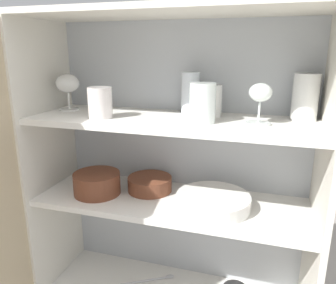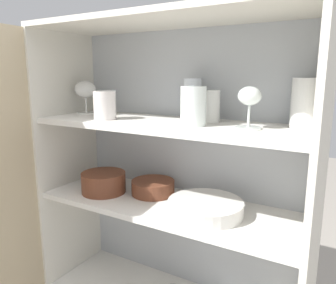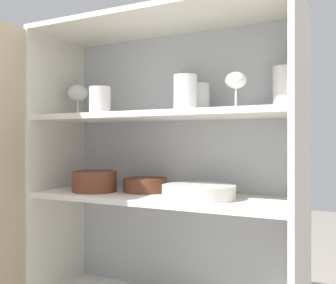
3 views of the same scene
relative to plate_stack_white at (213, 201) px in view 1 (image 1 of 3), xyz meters
The scene contains 17 objects.
cupboard_back_panel 0.24m from the plate_stack_white, 130.20° to the left, with size 0.96×0.02×1.25m, color #B2B7BC.
cupboard_side_left 0.63m from the plate_stack_white, behind, with size 0.02×0.34×1.25m, color silver.
cupboard_side_right 0.32m from the plate_stack_white, ahead, with size 0.02×0.34×1.25m, color silver.
cupboard_top_panel 0.61m from the plate_stack_white, behind, with size 0.96×0.34×0.02m, color silver.
shelf_board_middle 0.16m from the plate_stack_white, behind, with size 0.93×0.31×0.02m, color white.
shelf_board_upper 0.30m from the plate_stack_white, behind, with size 0.93×0.31×0.02m, color white.
tumbler_glass_0 0.37m from the plate_stack_white, 133.37° to the left, with size 0.06×0.06×0.14m.
tumbler_glass_1 0.33m from the plate_stack_white, 110.76° to the left, with size 0.07×0.07×0.11m.
tumbler_glass_2 0.44m from the plate_stack_white, 24.20° to the left, with size 0.08×0.08×0.15m.
tumbler_glass_3 0.33m from the plate_stack_white, 157.52° to the right, with size 0.08×0.08×0.12m.
tumbler_glass_4 0.49m from the plate_stack_white, behind, with size 0.08×0.08×0.10m.
wine_glass_0 0.66m from the plate_stack_white, behind, with size 0.08×0.08×0.13m.
wine_glass_1 0.37m from the plate_stack_white, ahead, with size 0.08×0.08×0.12m.
plate_stack_white is the anchor object (origin of this frame).
mixing_bowl_large 0.42m from the plate_stack_white, behind, with size 0.17×0.17×0.08m.
serving_bowl_small 0.26m from the plate_stack_white, 164.26° to the left, with size 0.16×0.16×0.05m.
serving_spoon 0.48m from the plate_stack_white, 164.80° to the left, with size 0.19×0.12×0.01m.
Camera 1 is at (0.30, -0.84, 1.15)m, focal length 35.00 mm.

